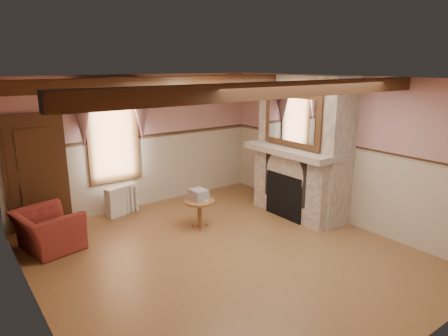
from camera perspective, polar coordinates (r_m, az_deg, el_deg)
floor at (r=6.64m, az=-0.07°, el=-12.26°), size 5.50×6.00×0.01m
ceiling at (r=5.92m, az=-0.08°, el=12.66°), size 5.50×6.00×0.01m
wall_back at (r=8.68m, az=-11.87°, el=3.70°), size 5.50×0.02×2.80m
wall_front at (r=4.24m, az=24.96°, el=-9.13°), size 5.50×0.02×2.80m
wall_left at (r=5.10m, az=-26.02°, el=-5.29°), size 0.02×6.00×2.80m
wall_right at (r=8.02m, az=16.01°, el=2.55°), size 0.02×6.00×2.80m
wainscot at (r=6.34m, az=-0.07°, el=-6.21°), size 5.50×6.00×1.50m
chair_rail at (r=6.11m, az=-0.07°, el=0.38°), size 5.50×6.00×0.08m
firebox at (r=8.10m, az=8.90°, el=-3.90°), size 0.20×0.95×0.90m
armchair at (r=7.31m, az=-23.85°, el=-8.13°), size 1.08×1.18×0.66m
side_table at (r=7.54m, az=-3.52°, el=-6.60°), size 0.62×0.62×0.55m
book_stack at (r=7.44m, az=-3.63°, el=-3.82°), size 0.27×0.33×0.20m
radiator at (r=8.46m, az=-14.42°, el=-4.46°), size 0.72×0.38×0.60m
bowl at (r=8.08m, az=9.94°, el=3.45°), size 0.35×0.35×0.09m
mantel_clock at (r=8.49m, az=7.01°, el=4.49°), size 0.14×0.24×0.20m
oil_lamp at (r=8.43m, az=7.38°, el=4.68°), size 0.11×0.11×0.28m
candle_red at (r=7.76m, az=12.42°, el=3.14°), size 0.06×0.06×0.16m
jar_yellow at (r=7.76m, az=12.49°, el=2.98°), size 0.06×0.06×0.12m
fireplace at (r=8.16m, az=11.28°, el=3.04°), size 0.85×2.00×2.80m
mantel at (r=8.03m, az=10.40°, el=2.61°), size 1.05×2.05×0.12m
overmantel_mirror at (r=7.80m, az=9.66°, el=6.84°), size 0.06×1.44×1.04m
door at (r=8.08m, az=-25.18°, el=-0.76°), size 1.10×0.10×2.10m
window at (r=8.38m, az=-15.61°, el=4.83°), size 1.06×0.08×2.02m
window_drapes at (r=8.22m, az=-15.67°, el=8.87°), size 1.30×0.14×1.40m
ceiling_beam_front at (r=5.01m, az=8.20°, el=10.99°), size 5.50×0.18×0.20m
ceiling_beam_back at (r=6.93m, az=-6.08°, el=12.06°), size 5.50×0.18×0.20m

